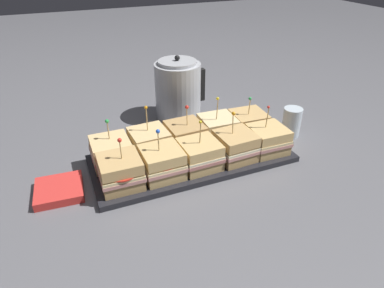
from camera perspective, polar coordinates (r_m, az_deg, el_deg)
The scene contains 15 objects.
ground_plane at distance 1.10m, azimuth 0.00°, elevation -2.83°, with size 6.00×6.00×0.00m, color slate.
serving_platter at distance 1.09m, azimuth 0.00°, elevation -2.44°, with size 0.63×0.27×0.02m.
sandwich_front_far_left at distance 0.96m, azimuth -11.82°, elevation -4.56°, with size 0.12×0.12×0.15m.
sandwich_front_left at distance 0.98m, azimuth -5.03°, elevation -3.12°, with size 0.12×0.12×0.15m.
sandwich_front_center at distance 1.02m, azimuth 1.27°, elevation -1.75°, with size 0.12×0.12×0.16m.
sandwich_front_right at distance 1.07m, azimuth 7.25°, elevation -0.33°, with size 0.12×0.12×0.16m.
sandwich_front_far_right at distance 1.12m, azimuth 12.47°, elevation 0.77°, with size 0.12×0.12×0.16m.
sandwich_back_far_left at distance 1.06m, azimuth -13.34°, elevation -1.26°, with size 0.12×0.12×0.15m.
sandwich_back_left at distance 1.08m, azimuth -7.13°, elevation 0.15°, with size 0.12×0.12×0.17m.
sandwich_back_center at distance 1.11m, azimuth -1.07°, elevation 1.33°, with size 0.12×0.12×0.15m.
sandwich_back_right at distance 1.16m, azimuth 4.29°, elevation 2.49°, with size 0.12×0.12×0.16m.
sandwich_back_far_right at distance 1.21m, azimuth 9.35°, elevation 3.39°, with size 0.12×0.12×0.14m.
kettle_steel at distance 1.34m, azimuth -2.33°, elevation 9.03°, with size 0.20×0.18×0.25m.
drinking_glass at distance 1.27m, azimuth 16.25°, elevation 3.55°, with size 0.07×0.07×0.10m.
napkin_stack at distance 1.03m, azimuth -21.26°, elevation -7.14°, with size 0.14×0.14×0.02m.
Camera 1 is at (-0.35, -0.85, 0.61)m, focal length 32.00 mm.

